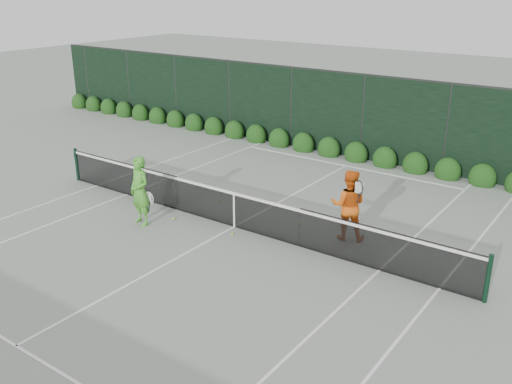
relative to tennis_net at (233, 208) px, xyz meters
The scene contains 8 objects.
ground 0.53m from the tennis_net, ahead, with size 80.00×80.00×0.00m, color gray.
tennis_net is the anchor object (origin of this frame).
player_woman 2.50m from the tennis_net, 149.39° to the right, with size 0.75×0.56×1.86m.
player_man 2.99m from the tennis_net, 21.50° to the left, with size 1.09×0.99×1.81m.
court_lines 0.53m from the tennis_net, ahead, with size 11.03×23.83×0.01m.
windscreen_fence 2.88m from the tennis_net, 89.49° to the right, with size 32.00×21.07×3.06m.
hedge_row 7.16m from the tennis_net, 89.80° to the left, with size 31.66×0.65×0.94m.
tennis_balls 0.68m from the tennis_net, 138.51° to the left, with size 3.03×1.81×0.07m.
Camera 1 is at (8.46, -10.86, 6.17)m, focal length 40.00 mm.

